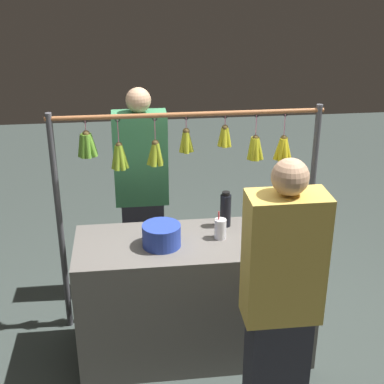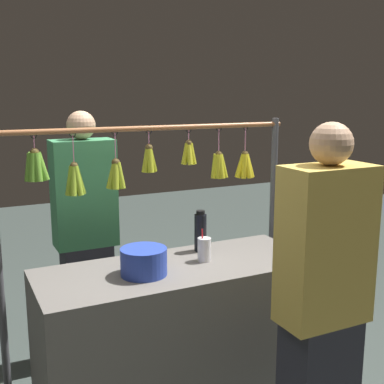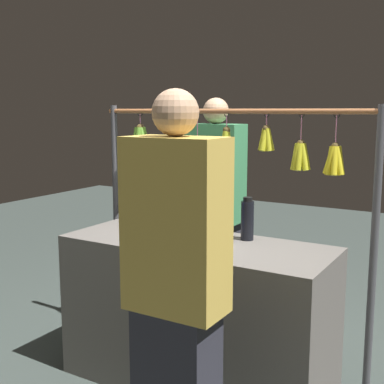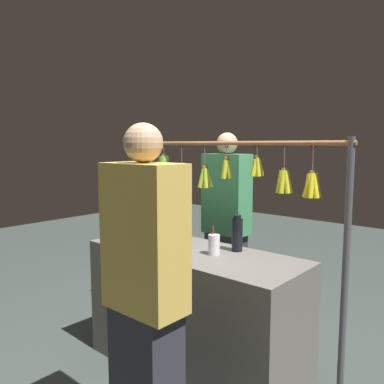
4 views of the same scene
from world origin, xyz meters
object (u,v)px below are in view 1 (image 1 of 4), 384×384
(drink_cup, at_px, (220,229))
(customer_person, at_px, (280,311))
(vendor_person, at_px, (142,197))
(water_bottle, at_px, (226,210))
(blue_bucket, at_px, (162,235))

(drink_cup, relative_size, customer_person, 0.11)
(drink_cup, xyz_separation_m, customer_person, (-0.19, 0.80, -0.10))
(vendor_person, height_order, customer_person, vendor_person)
(vendor_person, xyz_separation_m, customer_person, (-0.68, 1.60, -0.00))
(drink_cup, bearing_deg, water_bottle, -110.21)
(water_bottle, distance_m, drink_cup, 0.20)
(water_bottle, bearing_deg, drink_cup, 69.79)
(vendor_person, bearing_deg, blue_bucket, 96.34)
(blue_bucket, distance_m, drink_cup, 0.40)
(water_bottle, relative_size, vendor_person, 0.15)
(blue_bucket, bearing_deg, vendor_person, -83.66)
(water_bottle, xyz_separation_m, vendor_person, (0.55, -0.63, -0.15))
(blue_bucket, distance_m, vendor_person, 0.88)
(blue_bucket, bearing_deg, water_bottle, -153.06)
(vendor_person, bearing_deg, customer_person, 113.05)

